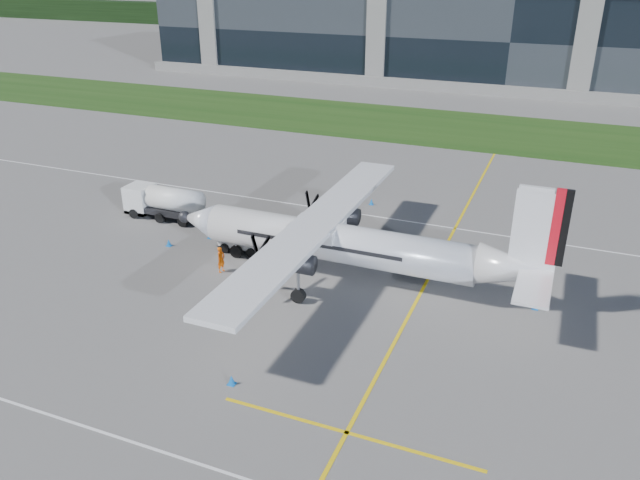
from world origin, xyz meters
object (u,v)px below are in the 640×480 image
at_px(baggage_tug, 244,236).
at_px(safety_cone_portwing, 231,380).
at_px(ground_crew_person, 221,258).
at_px(safety_cone_fwd, 169,243).
at_px(safety_cone_nose_stbd, 210,235).
at_px(safety_cone_stbdwing, 371,202).
at_px(safety_cone_tail, 536,305).
at_px(fuel_tanker_truck, 160,202).
at_px(turboprop_aircraft, 351,223).

xyz_separation_m(baggage_tug, safety_cone_portwing, (6.69, -13.61, -0.78)).
relative_size(ground_crew_person, safety_cone_portwing, 4.01).
bearing_deg(safety_cone_fwd, safety_cone_portwing, -45.33).
bearing_deg(safety_cone_nose_stbd, safety_cone_fwd, -131.80).
distance_m(ground_crew_person, safety_cone_stbdwing, 16.14).
bearing_deg(safety_cone_stbdwing, safety_cone_tail, -41.31).
xyz_separation_m(safety_cone_fwd, safety_cone_stbdwing, (10.87, 13.17, 0.00)).
bearing_deg(safety_cone_nose_stbd, safety_cone_stbdwing, 50.97).
xyz_separation_m(baggage_tug, safety_cone_tail, (19.64, -0.68, -0.78)).
bearing_deg(fuel_tanker_truck, safety_cone_stbdwing, 31.39).
xyz_separation_m(fuel_tanker_truck, safety_cone_fwd, (3.70, -4.29, -1.04)).
height_order(turboprop_aircraft, safety_cone_stbdwing, turboprop_aircraft).
xyz_separation_m(ground_crew_person, safety_cone_stbdwing, (5.34, 15.21, -0.75)).
height_order(baggage_tug, safety_cone_portwing, baggage_tug).
bearing_deg(safety_cone_fwd, baggage_tug, 15.67).
relative_size(safety_cone_fwd, safety_cone_nose_stbd, 1.00).
height_order(ground_crew_person, safety_cone_portwing, ground_crew_person).
bearing_deg(ground_crew_person, baggage_tug, 12.99).
bearing_deg(ground_crew_person, fuel_tanker_truck, 64.86).
xyz_separation_m(fuel_tanker_truck, safety_cone_nose_stbd, (5.72, -2.02, -1.04)).
height_order(safety_cone_fwd, safety_cone_tail, same).
distance_m(ground_crew_person, safety_cone_nose_stbd, 5.60).
height_order(turboprop_aircraft, safety_cone_tail, turboprop_aircraft).
height_order(safety_cone_fwd, safety_cone_stbdwing, same).
height_order(fuel_tanker_truck, safety_cone_tail, fuel_tanker_truck).
relative_size(baggage_tug, safety_cone_stbdwing, 6.89).
bearing_deg(safety_cone_portwing, fuel_tanker_truck, 133.70).
relative_size(ground_crew_person, safety_cone_nose_stbd, 4.01).
distance_m(baggage_tug, safety_cone_tail, 19.67).
distance_m(baggage_tug, safety_cone_nose_stbd, 3.45).
relative_size(safety_cone_nose_stbd, safety_cone_tail, 1.00).
bearing_deg(turboprop_aircraft, safety_cone_fwd, -179.17).
height_order(fuel_tanker_truck, safety_cone_portwing, fuel_tanker_truck).
relative_size(safety_cone_tail, safety_cone_stbdwing, 1.00).
relative_size(safety_cone_fwd, safety_cone_tail, 1.00).
bearing_deg(turboprop_aircraft, fuel_tanker_truck, 166.71).
distance_m(fuel_tanker_truck, safety_cone_tail, 28.86).
relative_size(turboprop_aircraft, safety_cone_fwd, 51.34).
relative_size(fuel_tanker_truck, baggage_tug, 2.00).
xyz_separation_m(fuel_tanker_truck, safety_cone_stbdwing, (14.56, 8.88, -1.04)).
distance_m(safety_cone_nose_stbd, safety_cone_stbdwing, 14.04).
xyz_separation_m(safety_cone_nose_stbd, safety_cone_portwing, (9.96, -14.39, 0.00)).
bearing_deg(safety_cone_portwing, safety_cone_stbdwing, 92.54).
bearing_deg(turboprop_aircraft, safety_cone_stbdwing, 101.96).
distance_m(safety_cone_nose_stbd, safety_cone_tail, 22.96).
bearing_deg(turboprop_aircraft, safety_cone_nose_stbd, 169.89).
xyz_separation_m(safety_cone_fwd, safety_cone_tail, (24.94, 0.80, 0.00)).
relative_size(safety_cone_fwd, safety_cone_portwing, 1.00).
xyz_separation_m(turboprop_aircraft, baggage_tug, (-8.32, 1.29, -2.82)).
height_order(turboprop_aircraft, fuel_tanker_truck, turboprop_aircraft).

